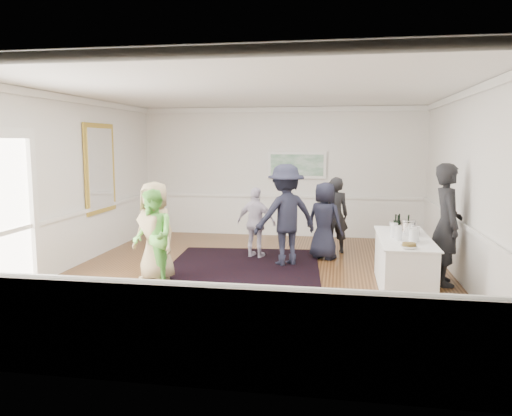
% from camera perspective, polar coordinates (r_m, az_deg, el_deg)
% --- Properties ---
extents(floor, '(8.00, 8.00, 0.00)m').
position_cam_1_polar(floor, '(8.81, -0.29, -7.89)').
color(floor, brown).
rests_on(floor, ground).
extents(ceiling, '(7.00, 8.00, 0.02)m').
position_cam_1_polar(ceiling, '(8.53, -0.30, 13.31)').
color(ceiling, white).
rests_on(ceiling, wall_back).
extents(wall_left, '(0.02, 8.00, 3.20)m').
position_cam_1_polar(wall_left, '(9.75, -21.03, 2.67)').
color(wall_left, white).
rests_on(wall_left, floor).
extents(wall_right, '(0.02, 8.00, 3.20)m').
position_cam_1_polar(wall_right, '(8.64, 23.25, 2.00)').
color(wall_right, white).
rests_on(wall_right, floor).
extents(wall_back, '(7.00, 0.02, 3.20)m').
position_cam_1_polar(wall_back, '(12.47, 2.87, 4.13)').
color(wall_back, white).
rests_on(wall_back, floor).
extents(wall_front, '(7.00, 0.02, 3.20)m').
position_cam_1_polar(wall_front, '(4.66, -8.76, -1.75)').
color(wall_front, white).
rests_on(wall_front, floor).
extents(wainscoting, '(7.00, 8.00, 1.00)m').
position_cam_1_polar(wainscoting, '(8.69, -0.29, -4.71)').
color(wainscoting, white).
rests_on(wainscoting, floor).
extents(mirror, '(0.05, 1.25, 1.85)m').
position_cam_1_polar(mirror, '(10.85, -17.37, 4.34)').
color(mirror, gold).
rests_on(mirror, wall_left).
extents(landscape_painting, '(1.44, 0.06, 0.66)m').
position_cam_1_polar(landscape_painting, '(12.36, 4.69, 4.92)').
color(landscape_painting, white).
rests_on(landscape_painting, wall_back).
extents(area_rug, '(3.11, 3.92, 0.02)m').
position_cam_1_polar(area_rug, '(9.22, -1.65, -7.12)').
color(area_rug, black).
rests_on(area_rug, floor).
extents(serving_table, '(0.80, 2.10, 0.85)m').
position_cam_1_polar(serving_table, '(8.32, 16.47, -6.08)').
color(serving_table, white).
rests_on(serving_table, floor).
extents(bartender, '(0.51, 0.75, 2.01)m').
position_cam_1_polar(bartender, '(8.75, 20.97, -1.77)').
color(bartender, black).
rests_on(bartender, floor).
extents(guest_tan, '(0.97, 0.80, 1.69)m').
position_cam_1_polar(guest_tan, '(8.59, -11.48, -2.65)').
color(guest_tan, tan).
rests_on(guest_tan, floor).
extents(guest_green, '(0.95, 0.98, 1.59)m').
position_cam_1_polar(guest_green, '(8.41, -11.71, -3.23)').
color(guest_green, '#71D655').
rests_on(guest_green, floor).
extents(guest_lilac, '(0.91, 0.57, 1.44)m').
position_cam_1_polar(guest_lilac, '(10.11, 0.02, -1.69)').
color(guest_lilac, silver).
rests_on(guest_lilac, floor).
extents(guest_dark_a, '(1.44, 1.26, 1.93)m').
position_cam_1_polar(guest_dark_a, '(9.51, 3.40, -0.79)').
color(guest_dark_a, black).
rests_on(guest_dark_a, floor).
extents(guest_dark_b, '(0.66, 0.50, 1.62)m').
position_cam_1_polar(guest_dark_b, '(10.67, 8.97, -0.81)').
color(guest_dark_b, black).
rests_on(guest_dark_b, floor).
extents(guest_navy, '(0.90, 0.78, 1.55)m').
position_cam_1_polar(guest_navy, '(10.10, 7.84, -1.44)').
color(guest_navy, black).
rests_on(guest_navy, floor).
extents(wine_bottles, '(0.28, 0.25, 0.31)m').
position_cam_1_polar(wine_bottles, '(8.67, 16.34, -1.65)').
color(wine_bottles, black).
rests_on(wine_bottles, serving_table).
extents(juice_pitchers, '(0.41, 0.61, 0.24)m').
position_cam_1_polar(juice_pitchers, '(7.94, 16.84, -2.75)').
color(juice_pitchers, '#74A83C').
rests_on(juice_pitchers, serving_table).
extents(ice_bucket, '(0.26, 0.26, 0.25)m').
position_cam_1_polar(ice_bucket, '(8.43, 16.98, -2.20)').
color(ice_bucket, silver).
rests_on(ice_bucket, serving_table).
extents(nut_bowl, '(0.24, 0.24, 0.08)m').
position_cam_1_polar(nut_bowl, '(7.39, 17.09, -4.16)').
color(nut_bowl, white).
rests_on(nut_bowl, serving_table).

